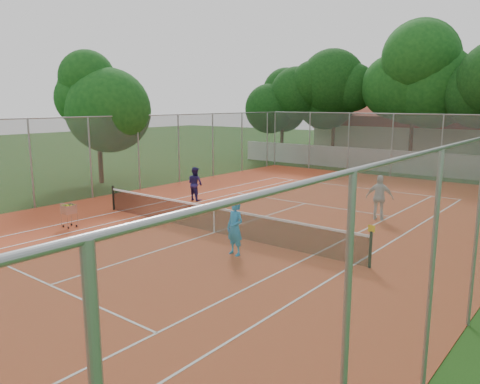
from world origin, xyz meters
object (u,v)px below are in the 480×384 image
Objects in this scene: player_far_left at (195,184)px; player_near at (235,228)px; ball_hopper at (69,215)px; tennis_net at (214,219)px; clubhouse at (421,132)px; player_far_right at (380,198)px.

player_near is at bearing 147.43° from player_far_left.
player_far_left is at bearing 83.68° from ball_hopper.
ball_hopper is (-6.94, -1.40, -0.37)m from player_near.
clubhouse reaches higher than tennis_net.
player_far_right is at bearing 55.16° from tennis_net.
player_near is at bearing 60.01° from player_far_right.
tennis_net is 0.72× the size of clubhouse.
tennis_net is at bearing 26.54° from ball_hopper.
tennis_net is 29.12m from clubhouse.
player_near reaches higher than tennis_net.
player_far_left is at bearing 149.47° from player_near.
clubhouse is 10.09× the size of player_far_left.
clubhouse is 30.79m from player_near.
clubhouse is at bearing 93.95° from tennis_net.
tennis_net is at bearing 38.89° from player_far_right.
player_far_right reaches higher than tennis_net.
tennis_net is 7.31× the size of player_far_left.
player_far_left is at bearing 140.55° from tennis_net.
tennis_net is 5.91m from player_far_left.
player_far_right reaches higher than player_near.
clubhouse reaches higher than player_far_right.
ball_hopper is at bearing -94.97° from clubhouse.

